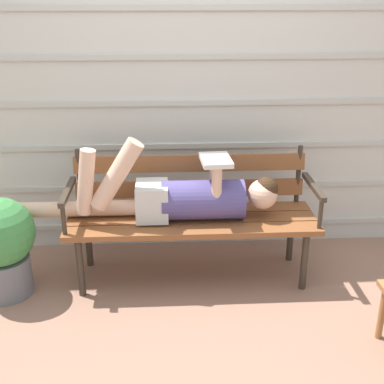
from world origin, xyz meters
TOP-DOWN VIEW (x-y plane):
  - ground_plane at (0.00, 0.00)m, footprint 12.00×12.00m
  - house_siding at (0.00, 0.58)m, footprint 4.38×0.08m
  - park_bench at (-0.00, 0.14)m, footprint 1.59×0.49m
  - reclining_person at (-0.08, 0.07)m, footprint 1.71×0.26m
  - potted_plant at (-1.17, -0.06)m, footprint 0.43×0.43m

SIDE VIEW (x-z plane):
  - ground_plane at x=0.00m, z-range 0.00..0.00m
  - potted_plant at x=-1.17m, z-range 0.03..0.67m
  - park_bench at x=0.00m, z-range 0.05..0.88m
  - reclining_person at x=-0.08m, z-range 0.30..0.86m
  - house_siding at x=0.00m, z-range 0.00..2.44m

